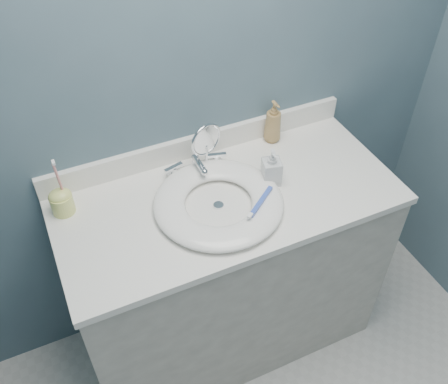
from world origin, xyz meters
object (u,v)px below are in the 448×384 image
soap_bottle_amber (273,122)px  toothbrush_holder (61,201)px  soap_bottle_clear (272,167)px  makeup_mirror (206,145)px

soap_bottle_amber → toothbrush_holder: bearing=-177.7°
soap_bottle_amber → soap_bottle_clear: (-0.12, -0.22, -0.02)m
makeup_mirror → toothbrush_holder: size_ratio=0.88×
makeup_mirror → toothbrush_holder: toothbrush_holder is taller
makeup_mirror → soap_bottle_clear: bearing=-59.5°
makeup_mirror → soap_bottle_clear: size_ratio=1.36×
soap_bottle_clear → makeup_mirror: bearing=151.0°
soap_bottle_amber → soap_bottle_clear: bearing=-121.1°
makeup_mirror → soap_bottle_amber: (0.30, 0.05, -0.02)m
makeup_mirror → soap_bottle_amber: bearing=-7.0°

